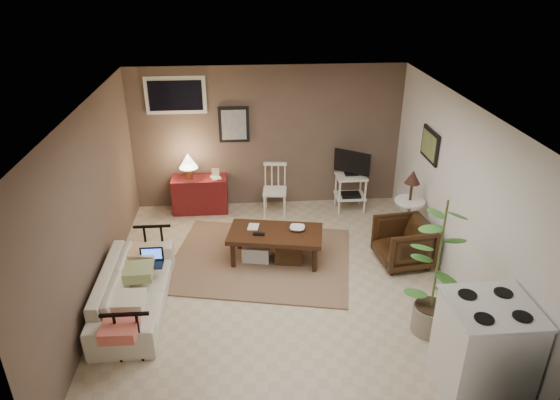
{
  "coord_description": "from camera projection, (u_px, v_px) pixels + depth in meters",
  "views": [
    {
      "loc": [
        -0.43,
        -5.44,
        3.9
      ],
      "look_at": [
        0.04,
        0.35,
        1.08
      ],
      "focal_mm": 32.0,
      "sensor_mm": 36.0,
      "label": 1
    }
  ],
  "objects": [
    {
      "name": "sofa",
      "position": [
        133.0,
        282.0,
        6.03
      ],
      "size": [
        0.56,
        1.9,
        0.74
      ],
      "primitive_type": "imported",
      "rotation": [
        0.0,
        0.0,
        1.57
      ],
      "color": "silver",
      "rests_on": "floor"
    },
    {
      "name": "tv_stand",
      "position": [
        351.0,
        180.0,
        8.36
      ],
      "size": [
        0.54,
        0.41,
        1.06
      ],
      "color": "white",
      "rests_on": "floor"
    },
    {
      "name": "laptop",
      "position": [
        152.0,
        259.0,
        6.29
      ],
      "size": [
        0.29,
        0.21,
        0.2
      ],
      "color": "black",
      "rests_on": "sofa"
    },
    {
      "name": "side_table",
      "position": [
        410.0,
        199.0,
        7.29
      ],
      "size": [
        0.44,
        0.44,
        1.18
      ],
      "color": "white",
      "rests_on": "floor"
    },
    {
      "name": "art_back",
      "position": [
        234.0,
        125.0,
        8.16
      ],
      "size": [
        0.5,
        0.03,
        0.6
      ],
      "primitive_type": "cube",
      "color": "black"
    },
    {
      "name": "book_table",
      "position": [
        248.0,
        221.0,
        7.02
      ],
      "size": [
        0.15,
        0.04,
        0.2
      ],
      "primitive_type": "imported",
      "rotation": [
        0.0,
        0.0,
        -0.18
      ],
      "color": "#341F0E",
      "rests_on": "coffee_table"
    },
    {
      "name": "sofa_end_rails",
      "position": [
        143.0,
        285.0,
        6.06
      ],
      "size": [
        0.51,
        1.9,
        0.64
      ],
      "primitive_type": null,
      "color": "black",
      "rests_on": "floor"
    },
    {
      "name": "armchair",
      "position": [
        403.0,
        241.0,
        6.94
      ],
      "size": [
        0.72,
        0.76,
        0.71
      ],
      "primitive_type": "imported",
      "rotation": [
        0.0,
        0.0,
        -1.45
      ],
      "color": "#331E0E",
      "rests_on": "floor"
    },
    {
      "name": "art_right",
      "position": [
        430.0,
        145.0,
        7.05
      ],
      "size": [
        0.03,
        0.6,
        0.45
      ],
      "primitive_type": "cube",
      "color": "black"
    },
    {
      "name": "red_console",
      "position": [
        199.0,
        191.0,
        8.4
      ],
      "size": [
        0.92,
        0.41,
        1.06
      ],
      "color": "maroon",
      "rests_on": "floor"
    },
    {
      "name": "bowl",
      "position": [
        297.0,
        223.0,
        6.95
      ],
      "size": [
        0.22,
        0.09,
        0.21
      ],
      "primitive_type": "imported",
      "rotation": [
        0.0,
        0.0,
        -0.19
      ],
      "color": "#341F0E",
      "rests_on": "coffee_table"
    },
    {
      "name": "floor",
      "position": [
        279.0,
        285.0,
        6.61
      ],
      "size": [
        5.0,
        5.0,
        0.0
      ],
      "primitive_type": "plane",
      "color": "#C1B293",
      "rests_on": "ground"
    },
    {
      "name": "potted_plant",
      "position": [
        438.0,
        264.0,
        5.4
      ],
      "size": [
        0.43,
        0.43,
        1.71
      ],
      "color": "gray",
      "rests_on": "floor"
    },
    {
      "name": "spindle_chair",
      "position": [
        275.0,
        191.0,
        8.33
      ],
      "size": [
        0.42,
        0.42,
        0.85
      ],
      "color": "white",
      "rests_on": "floor"
    },
    {
      "name": "book_console",
      "position": [
        211.0,
        173.0,
        8.21
      ],
      "size": [
        0.15,
        0.07,
        0.2
      ],
      "primitive_type": "imported",
      "rotation": [
        0.0,
        0.0,
        0.35
      ],
      "color": "#341F0E",
      "rests_on": "red_console"
    },
    {
      "name": "window",
      "position": [
        176.0,
        95.0,
        7.87
      ],
      "size": [
        0.96,
        0.03,
        0.6
      ],
      "primitive_type": "cube",
      "color": "white"
    },
    {
      "name": "coffee_table",
      "position": [
        275.0,
        244.0,
        7.03
      ],
      "size": [
        1.4,
        0.89,
        0.49
      ],
      "color": "#341F0E",
      "rests_on": "floor"
    },
    {
      "name": "rug",
      "position": [
        261.0,
        259.0,
        7.15
      ],
      "size": [
        2.85,
        2.46,
        0.02
      ],
      "primitive_type": "cube",
      "rotation": [
        0.0,
        0.0,
        -0.21
      ],
      "color": "#7E5F49",
      "rests_on": "floor"
    },
    {
      "name": "stove",
      "position": [
        484.0,
        348.0,
        4.8
      ],
      "size": [
        0.79,
        0.74,
        1.04
      ],
      "color": "silver",
      "rests_on": "floor"
    },
    {
      "name": "sofa_pillows",
      "position": [
        133.0,
        287.0,
        5.79
      ],
      "size": [
        0.37,
        1.81,
        0.13
      ],
      "primitive_type": null,
      "color": "beige",
      "rests_on": "sofa"
    }
  ]
}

